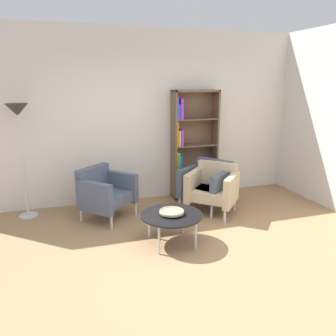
{
  "coord_description": "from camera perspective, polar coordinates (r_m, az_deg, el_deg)",
  "views": [
    {
      "loc": [
        -1.29,
        -3.22,
        2.07
      ],
      "look_at": [
        -0.02,
        0.84,
        0.95
      ],
      "focal_mm": 36.02,
      "sensor_mm": 36.0,
      "label": 1
    }
  ],
  "objects": [
    {
      "name": "ground_plane",
      "position": [
        4.04,
        3.96,
        -16.11
      ],
      "size": [
        8.32,
        8.32,
        0.0
      ],
      "primitive_type": "plane",
      "color": "#9E7751"
    },
    {
      "name": "plaster_back_panel",
      "position": [
        5.86,
        -4.65,
        8.61
      ],
      "size": [
        6.4,
        0.12,
        2.9
      ],
      "primitive_type": "cube",
      "color": "silver",
      "rests_on": "ground_plane"
    },
    {
      "name": "bookshelf_tall",
      "position": [
        5.99,
        3.75,
        3.47
      ],
      "size": [
        0.8,
        0.3,
        1.9
      ],
      "color": "brown",
      "rests_on": "ground_plane"
    },
    {
      "name": "coffee_table_low",
      "position": [
        4.36,
        0.64,
        -8.18
      ],
      "size": [
        0.8,
        0.8,
        0.4
      ],
      "color": "black",
      "rests_on": "ground_plane"
    },
    {
      "name": "decorative_bowl",
      "position": [
        4.34,
        0.64,
        -7.4
      ],
      "size": [
        0.32,
        0.32,
        0.05
      ],
      "color": "tan",
      "rests_on": "coffee_table_low"
    },
    {
      "name": "armchair_spare_guest",
      "position": [
        5.23,
        -10.64,
        -3.99
      ],
      "size": [
        0.95,
        0.95,
        0.78
      ],
      "rotation": [
        0.0,
        0.0,
        0.75
      ],
      "color": "#4C566B",
      "rests_on": "ground_plane"
    },
    {
      "name": "armchair_by_bookshelf",
      "position": [
        5.4,
        7.65,
        -3.27
      ],
      "size": [
        0.95,
        0.95,
        0.78
      ],
      "rotation": [
        0.0,
        0.0,
        -0.74
      ],
      "color": "#C6B289",
      "rests_on": "ground_plane"
    },
    {
      "name": "armchair_near_window",
      "position": [
        5.59,
        6.65,
        -2.61
      ],
      "size": [
        0.93,
        0.95,
        0.78
      ],
      "rotation": [
        0.0,
        0.0,
        -0.96
      ],
      "color": "#4C566B",
      "rests_on": "ground_plane"
    },
    {
      "name": "floor_lamp_torchiere",
      "position": [
        5.4,
        -23.98,
        6.87
      ],
      "size": [
        0.32,
        0.32,
        1.74
      ],
      "color": "silver",
      "rests_on": "ground_plane"
    }
  ]
}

